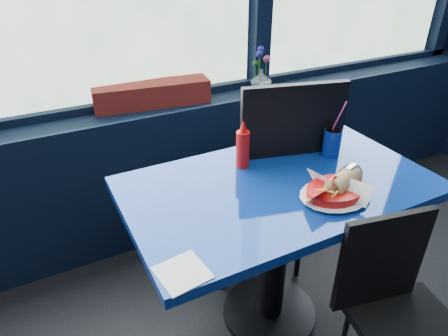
{
  "coord_description": "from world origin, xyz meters",
  "views": [
    {
      "loc": [
        -0.49,
        0.93,
        1.58
      ],
      "look_at": [
        0.05,
        1.98,
        0.89
      ],
      "focal_mm": 32.0,
      "sensor_mm": 36.0,
      "label": 1
    }
  ],
  "objects_px": {
    "flower_vase": "(261,78)",
    "ketchup_bottle": "(243,147)",
    "near_table": "(276,220)",
    "chair_near_front": "(399,306)",
    "chair_near_back": "(266,169)",
    "planter_box": "(152,94)",
    "soda_cup": "(332,142)",
    "food_basket": "(337,189)"
  },
  "relations": [
    {
      "from": "flower_vase",
      "to": "food_basket",
      "type": "height_order",
      "value": "flower_vase"
    },
    {
      "from": "planter_box",
      "to": "soda_cup",
      "type": "distance_m",
      "value": 0.97
    },
    {
      "from": "chair_near_front",
      "to": "soda_cup",
      "type": "bearing_deg",
      "value": 88.52
    },
    {
      "from": "food_basket",
      "to": "soda_cup",
      "type": "bearing_deg",
      "value": 60.49
    },
    {
      "from": "food_basket",
      "to": "soda_cup",
      "type": "distance_m",
      "value": 0.33
    },
    {
      "from": "ketchup_bottle",
      "to": "soda_cup",
      "type": "relative_size",
      "value": 0.81
    },
    {
      "from": "near_table",
      "to": "chair_near_front",
      "type": "bearing_deg",
      "value": -68.24
    },
    {
      "from": "chair_near_back",
      "to": "soda_cup",
      "type": "height_order",
      "value": "chair_near_back"
    },
    {
      "from": "flower_vase",
      "to": "soda_cup",
      "type": "relative_size",
      "value": 1.0
    },
    {
      "from": "chair_near_front",
      "to": "ketchup_bottle",
      "type": "xyz_separation_m",
      "value": [
        -0.26,
        0.67,
        0.39
      ]
    },
    {
      "from": "flower_vase",
      "to": "ketchup_bottle",
      "type": "xyz_separation_m",
      "value": [
        -0.49,
        -0.65,
        -0.04
      ]
    },
    {
      "from": "near_table",
      "to": "ketchup_bottle",
      "type": "bearing_deg",
      "value": 110.65
    },
    {
      "from": "chair_near_back",
      "to": "planter_box",
      "type": "height_order",
      "value": "chair_near_back"
    },
    {
      "from": "chair_near_front",
      "to": "planter_box",
      "type": "height_order",
      "value": "planter_box"
    },
    {
      "from": "chair_near_front",
      "to": "planter_box",
      "type": "xyz_separation_m",
      "value": [
        -0.41,
        1.39,
        0.41
      ]
    },
    {
      "from": "ketchup_bottle",
      "to": "near_table",
      "type": "bearing_deg",
      "value": -69.35
    },
    {
      "from": "near_table",
      "to": "planter_box",
      "type": "distance_m",
      "value": 0.97
    },
    {
      "from": "near_table",
      "to": "flower_vase",
      "type": "distance_m",
      "value": 0.97
    },
    {
      "from": "chair_near_back",
      "to": "ketchup_bottle",
      "type": "xyz_separation_m",
      "value": [
        -0.21,
        -0.13,
        0.23
      ]
    },
    {
      "from": "soda_cup",
      "to": "flower_vase",
      "type": "bearing_deg",
      "value": 82.67
    },
    {
      "from": "chair_near_back",
      "to": "planter_box",
      "type": "distance_m",
      "value": 0.73
    },
    {
      "from": "chair_near_back",
      "to": "soda_cup",
      "type": "xyz_separation_m",
      "value": [
        0.18,
        -0.22,
        0.2
      ]
    },
    {
      "from": "chair_near_back",
      "to": "soda_cup",
      "type": "distance_m",
      "value": 0.35
    },
    {
      "from": "planter_box",
      "to": "flower_vase",
      "type": "bearing_deg",
      "value": 0.72
    },
    {
      "from": "planter_box",
      "to": "food_basket",
      "type": "relative_size",
      "value": 2.34
    },
    {
      "from": "soda_cup",
      "to": "food_basket",
      "type": "bearing_deg",
      "value": -126.63
    },
    {
      "from": "chair_near_front",
      "to": "food_basket",
      "type": "xyz_separation_m",
      "value": [
        -0.07,
        0.32,
        0.33
      ]
    },
    {
      "from": "near_table",
      "to": "chair_near_front",
      "type": "distance_m",
      "value": 0.54
    },
    {
      "from": "near_table",
      "to": "ketchup_bottle",
      "type": "relative_size",
      "value": 5.8
    },
    {
      "from": "ketchup_bottle",
      "to": "soda_cup",
      "type": "xyz_separation_m",
      "value": [
        0.39,
        -0.09,
        -0.03
      ]
    },
    {
      "from": "flower_vase",
      "to": "ketchup_bottle",
      "type": "height_order",
      "value": "flower_vase"
    },
    {
      "from": "chair_near_front",
      "to": "flower_vase",
      "type": "xyz_separation_m",
      "value": [
        0.22,
        1.32,
        0.42
      ]
    },
    {
      "from": "flower_vase",
      "to": "soda_cup",
      "type": "height_order",
      "value": "flower_vase"
    },
    {
      "from": "planter_box",
      "to": "chair_near_back",
      "type": "bearing_deg",
      "value": -51.46
    },
    {
      "from": "food_basket",
      "to": "soda_cup",
      "type": "xyz_separation_m",
      "value": [
        0.2,
        0.26,
        0.03
      ]
    },
    {
      "from": "near_table",
      "to": "chair_near_back",
      "type": "distance_m",
      "value": 0.34
    },
    {
      "from": "chair_near_front",
      "to": "flower_vase",
      "type": "relative_size",
      "value": 3.11
    },
    {
      "from": "chair_near_back",
      "to": "food_basket",
      "type": "relative_size",
      "value": 4.11
    },
    {
      "from": "near_table",
      "to": "ketchup_bottle",
      "type": "height_order",
      "value": "ketchup_bottle"
    },
    {
      "from": "ketchup_bottle",
      "to": "chair_near_back",
      "type": "bearing_deg",
      "value": 32.03
    },
    {
      "from": "ketchup_bottle",
      "to": "food_basket",
      "type": "bearing_deg",
      "value": -61.38
    },
    {
      "from": "food_basket",
      "to": "ketchup_bottle",
      "type": "height_order",
      "value": "ketchup_bottle"
    }
  ]
}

